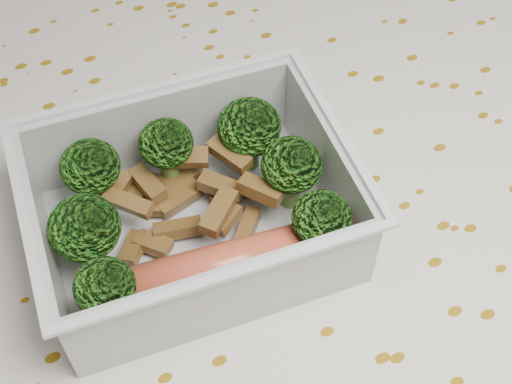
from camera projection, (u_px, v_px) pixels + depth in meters
name	position (u px, v px, depth m)	size (l,w,h in m)	color
dining_table	(267.00, 281.00, 0.55)	(1.40, 0.90, 0.75)	brown
tablecloth	(267.00, 245.00, 0.51)	(1.46, 0.96, 0.19)	silver
lunch_container	(194.00, 215.00, 0.45)	(0.21, 0.18, 0.07)	silver
broccoli_florets	(187.00, 187.00, 0.44)	(0.18, 0.14, 0.06)	#608C3F
meat_pile	(187.00, 196.00, 0.47)	(0.11, 0.09, 0.03)	brown
sausage	(221.00, 268.00, 0.43)	(0.17, 0.05, 0.03)	#C14B30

